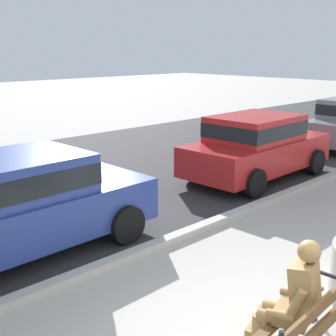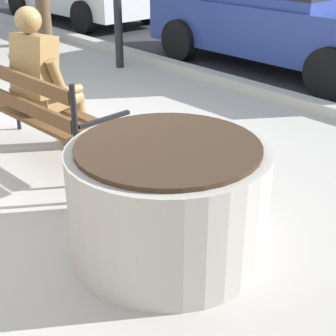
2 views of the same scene
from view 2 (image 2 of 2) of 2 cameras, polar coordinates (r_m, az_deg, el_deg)
The scene contains 6 objects.
ground_plane at distance 5.05m, azimuth -13.37°, elevation 2.25°, with size 80.00×80.00×0.00m, color #ADA8A0.
curb_stone at distance 6.77m, azimuth 8.69°, elevation 9.21°, with size 60.00×0.20×0.12m, color #B2AFA8.
park_bench at distance 4.56m, azimuth -15.13°, elevation 6.81°, with size 1.83×0.64×0.95m.
bronze_statue_seated at distance 4.65m, azimuth -13.17°, elevation 8.98°, with size 0.62×0.88×1.37m.
concrete_planter at distance 3.22m, azimuth 0.00°, elevation -3.57°, with size 1.27×1.27×0.76m.
parked_car_blue at distance 7.94m, azimuth 12.77°, elevation 17.07°, with size 4.13×1.99×1.56m.
Camera 2 is at (4.16, -2.10, 1.95)m, focal length 53.89 mm.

